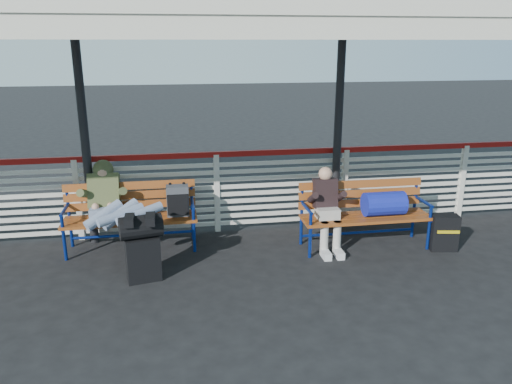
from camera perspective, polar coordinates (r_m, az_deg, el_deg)
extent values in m
plane|color=black|center=(5.98, -2.63, -10.95)|extent=(60.00, 60.00, 0.00)
cube|color=silver|center=(7.51, -4.48, -0.16)|extent=(12.00, 0.04, 1.04)
cube|color=maroon|center=(7.36, -4.59, 4.31)|extent=(12.00, 0.06, 0.08)
cube|color=silver|center=(6.20, -4.12, 19.50)|extent=(12.60, 3.60, 0.16)
cube|color=silver|center=(4.46, -1.73, 18.94)|extent=(12.60, 0.06, 0.30)
cylinder|color=black|center=(7.22, -18.97, 5.65)|extent=(0.12, 0.12, 3.00)
cylinder|color=black|center=(7.53, 9.34, 6.75)|extent=(0.12, 0.12, 3.00)
cube|color=black|center=(6.22, -12.78, -7.46)|extent=(0.44, 0.31, 0.55)
cylinder|color=black|center=(6.06, -13.03, -3.89)|extent=(0.54, 0.37, 0.28)
cube|color=brown|center=(7.05, -14.14, -3.07)|extent=(1.80, 0.50, 0.04)
cube|color=brown|center=(7.21, -14.15, -0.35)|extent=(1.80, 0.10, 0.40)
cylinder|color=navy|center=(7.07, -21.03, -5.61)|extent=(0.04, 0.04, 0.45)
cylinder|color=navy|center=(6.92, -7.07, -5.05)|extent=(0.04, 0.04, 0.45)
cylinder|color=navy|center=(7.42, -20.55, -2.63)|extent=(0.04, 0.04, 0.90)
cylinder|color=navy|center=(7.28, -7.32, -2.04)|extent=(0.04, 0.04, 0.90)
cube|color=#4A4C51|center=(6.97, -8.94, -0.97)|extent=(0.30, 0.19, 0.42)
cube|color=brown|center=(7.08, 12.46, -2.85)|extent=(1.80, 0.50, 0.04)
cube|color=brown|center=(7.23, 11.84, -0.16)|extent=(1.80, 0.10, 0.40)
cylinder|color=navy|center=(6.72, 6.20, -5.69)|extent=(0.04, 0.04, 0.45)
cylinder|color=navy|center=(7.35, 19.11, -4.56)|extent=(0.04, 0.04, 0.45)
cylinder|color=navy|center=(7.06, 5.23, -2.57)|extent=(0.04, 0.04, 0.90)
cylinder|color=navy|center=(7.66, 17.63, -1.75)|extent=(0.04, 0.04, 0.90)
cylinder|color=#102297|center=(7.12, 14.42, -1.30)|extent=(0.57, 0.33, 0.33)
cube|color=#8093AC|center=(7.11, -16.98, -2.37)|extent=(0.36, 0.26, 0.18)
cube|color=#454B28|center=(7.22, -16.97, 0.10)|extent=(0.42, 0.38, 0.53)
sphere|color=#454B28|center=(7.24, -17.06, 2.44)|extent=(0.28, 0.28, 0.28)
sphere|color=tan|center=(7.21, -17.09, 2.29)|extent=(0.21, 0.21, 0.21)
cube|color=black|center=(5.98, -14.28, -3.17)|extent=(0.11, 0.27, 0.10)
cube|color=black|center=(5.96, -11.98, -3.06)|extent=(0.11, 0.27, 0.10)
cube|color=#BCB6AA|center=(6.90, 8.16, -2.44)|extent=(0.30, 0.24, 0.16)
cube|color=black|center=(6.95, 7.90, -0.12)|extent=(0.32, 0.23, 0.42)
sphere|color=tan|center=(6.90, 7.94, 2.07)|extent=(0.19, 0.19, 0.19)
cylinder|color=#BCB6AA|center=(6.82, 7.79, -5.28)|extent=(0.11, 0.11, 0.46)
cylinder|color=#BCB6AA|center=(6.87, 9.23, -5.17)|extent=(0.11, 0.11, 0.46)
cube|color=silver|center=(6.80, 7.98, -7.07)|extent=(0.10, 0.24, 0.10)
cube|color=silver|center=(6.86, 9.43, -6.94)|extent=(0.10, 0.24, 0.10)
cube|color=black|center=(7.39, 20.68, -4.36)|extent=(0.39, 0.26, 0.50)
cube|color=gold|center=(7.29, 21.15, -4.29)|extent=(0.30, 0.07, 0.04)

